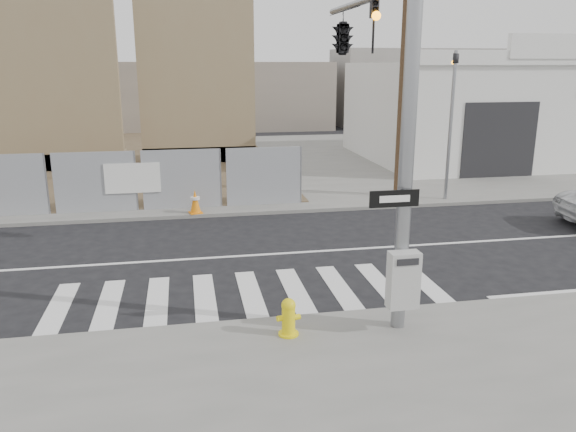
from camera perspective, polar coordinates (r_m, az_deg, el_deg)
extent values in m
plane|color=black|center=(14.78, -4.99, -4.10)|extent=(100.00, 100.00, 0.00)
cube|color=slate|center=(28.34, -7.87, 5.29)|extent=(50.00, 20.00, 0.12)
cylinder|color=gray|center=(9.94, 12.06, 7.63)|extent=(0.26, 0.26, 7.00)
cylinder|color=gray|center=(12.36, 7.86, 20.87)|extent=(0.14, 5.20, 0.14)
cube|color=#B2B2AF|center=(10.28, 11.64, -6.39)|extent=(0.55, 0.30, 1.05)
cube|color=black|center=(9.87, 10.75, 1.75)|extent=(0.90, 0.03, 0.30)
cube|color=silver|center=(9.86, 10.80, 1.72)|extent=(0.55, 0.01, 0.12)
imported|color=black|center=(11.75, 8.72, 18.44)|extent=(0.16, 0.20, 1.00)
imported|color=black|center=(13.84, 5.60, 18.03)|extent=(0.53, 2.48, 1.00)
cylinder|color=gray|center=(20.81, 16.18, 8.68)|extent=(0.12, 0.12, 5.20)
imported|color=black|center=(20.70, 16.70, 15.56)|extent=(0.16, 0.20, 1.00)
cube|color=#7D694B|center=(27.50, -23.15, 12.46)|extent=(6.00, 0.50, 8.00)
cube|color=#7D694B|center=(28.22, -22.23, 5.21)|extent=(6.00, 1.30, 0.80)
cube|color=#7D694B|center=(27.92, -9.23, 13.48)|extent=(5.50, 0.50, 8.00)
cube|color=#7D694B|center=(28.64, -8.95, 6.29)|extent=(5.50, 1.30, 0.80)
cube|color=silver|center=(31.03, 19.26, 10.03)|extent=(12.00, 10.00, 4.80)
cube|color=silver|center=(26.71, 25.16, 14.36)|extent=(12.00, 0.30, 0.60)
cube|color=silver|center=(26.68, 25.34, 15.31)|extent=(4.00, 0.30, 1.00)
cube|color=black|center=(25.79, 20.69, 7.22)|extent=(3.40, 0.06, 3.20)
cylinder|color=#4F3925|center=(20.91, 11.72, 15.59)|extent=(0.28, 0.28, 10.00)
cylinder|color=yellow|center=(10.41, 0.05, -11.86)|extent=(0.44, 0.44, 0.04)
cylinder|color=yellow|center=(10.29, 0.05, -10.57)|extent=(0.29, 0.29, 0.56)
sphere|color=yellow|center=(10.16, 0.05, -9.06)|extent=(0.26, 0.26, 0.26)
cylinder|color=yellow|center=(10.24, -0.78, -10.36)|extent=(0.15, 0.13, 0.10)
cylinder|color=yellow|center=(10.29, 0.88, -10.22)|extent=(0.15, 0.13, 0.10)
cube|color=orange|center=(18.73, -9.36, 0.35)|extent=(0.48, 0.48, 0.03)
cone|color=orange|center=(18.64, -9.41, 1.47)|extent=(0.43, 0.43, 0.78)
cylinder|color=silver|center=(18.61, -9.43, 1.80)|extent=(0.30, 0.30, 0.09)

